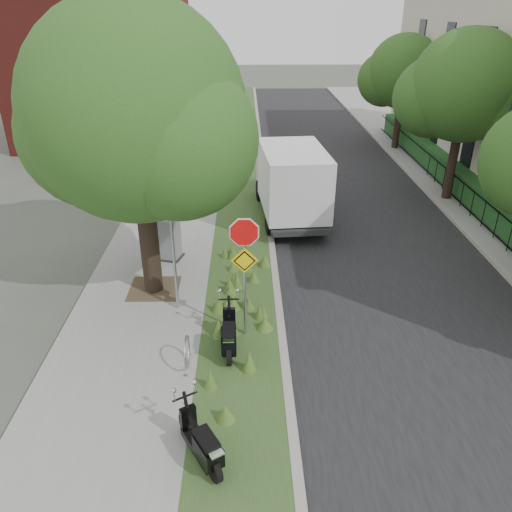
{
  "coord_description": "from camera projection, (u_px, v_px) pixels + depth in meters",
  "views": [
    {
      "loc": [
        -1.34,
        -9.5,
        7.44
      ],
      "look_at": [
        -1.1,
        2.49,
        1.3
      ],
      "focal_mm": 35.0,
      "sensor_mm": 36.0,
      "label": 1
    }
  ],
  "objects": [
    {
      "name": "kerb_near",
      "position": [
        267.0,
        200.0,
        20.73
      ],
      "size": [
        0.2,
        60.0,
        0.13
      ],
      "primitive_type": "cube",
      "color": "#9E9991",
      "rests_on": "ground"
    },
    {
      "name": "far_tree_c",
      "position": [
        402.0,
        75.0,
        26.25
      ],
      "size": [
        4.37,
        3.89,
        5.93
      ],
      "color": "black",
      "rests_on": "ground"
    },
    {
      "name": "scooter_far",
      "position": [
        229.0,
        339.0,
        11.48
      ],
      "size": [
        0.35,
        1.66,
        0.79
      ],
      "color": "black",
      "rests_on": "ground"
    },
    {
      "name": "verge",
      "position": [
        243.0,
        200.0,
        20.71
      ],
      "size": [
        2.0,
        60.0,
        0.12
      ],
      "primitive_type": "cube",
      "color": "#2D4E21",
      "rests_on": "ground"
    },
    {
      "name": "street_tree_main",
      "position": [
        134.0,
        122.0,
        12.15
      ],
      "size": [
        6.21,
        5.54,
        7.66
      ],
      "color": "black",
      "rests_on": "ground"
    },
    {
      "name": "brick_building",
      "position": [
        107.0,
        62.0,
        29.35
      ],
      "size": [
        9.4,
        10.4,
        8.3
      ],
      "color": "maroon",
      "rests_on": "ground"
    },
    {
      "name": "kerb_far",
      "position": [
        434.0,
        199.0,
        20.85
      ],
      "size": [
        0.2,
        60.0,
        0.13
      ],
      "primitive_type": "cube",
      "color": "#9E9991",
      "rests_on": "ground"
    },
    {
      "name": "ground",
      "position": [
        304.0,
        352.0,
        11.87
      ],
      "size": [
        120.0,
        120.0,
        0.0
      ],
      "primitive_type": "plane",
      "color": "#4C5147",
      "rests_on": "ground"
    },
    {
      "name": "bike_hoop",
      "position": [
        187.0,
        352.0,
        11.06
      ],
      "size": [
        0.06,
        0.78,
        0.77
      ],
      "color": "#A5A8AD",
      "rests_on": "ground"
    },
    {
      "name": "scooter_near",
      "position": [
        204.0,
        448.0,
        8.7
      ],
      "size": [
        0.94,
        1.46,
        0.77
      ],
      "color": "black",
      "rests_on": "ground"
    },
    {
      "name": "footpath_far",
      "position": [
        474.0,
        199.0,
        20.89
      ],
      "size": [
        3.2,
        60.0,
        0.12
      ],
      "primitive_type": "cube",
      "color": "gray",
      "rests_on": "ground"
    },
    {
      "name": "box_truck",
      "position": [
        291.0,
        179.0,
        18.44
      ],
      "size": [
        2.48,
        5.45,
        2.4
      ],
      "color": "#262628",
      "rests_on": "ground"
    },
    {
      "name": "utility_cabinet",
      "position": [
        165.0,
        239.0,
        15.7
      ],
      "size": [
        1.14,
        0.9,
        1.33
      ],
      "color": "#262628",
      "rests_on": "ground"
    },
    {
      "name": "road",
      "position": [
        350.0,
        201.0,
        20.82
      ],
      "size": [
        7.0,
        60.0,
        0.01
      ],
      "primitive_type": "cube",
      "color": "black",
      "rests_on": "ground"
    },
    {
      "name": "bare_post",
      "position": [
        173.0,
        240.0,
        12.44
      ],
      "size": [
        0.08,
        0.08,
        4.0
      ],
      "color": "#A5A8AD",
      "rests_on": "ground"
    },
    {
      "name": "hedge_far",
      "position": [
        470.0,
        185.0,
        20.6
      ],
      "size": [
        1.0,
        24.0,
        1.1
      ],
      "primitive_type": "cube",
      "color": "#1B4418",
      "rests_on": "footpath_far"
    },
    {
      "name": "far_tree_b",
      "position": [
        463.0,
        92.0,
        18.94
      ],
      "size": [
        4.83,
        4.31,
        6.56
      ],
      "color": "black",
      "rests_on": "ground"
    },
    {
      "name": "fence_far",
      "position": [
        453.0,
        185.0,
        20.59
      ],
      "size": [
        0.04,
        24.0,
        1.0
      ],
      "color": "black",
      "rests_on": "ground"
    },
    {
      "name": "sign_assembly",
      "position": [
        244.0,
        254.0,
        11.3
      ],
      "size": [
        0.94,
        0.08,
        3.22
      ],
      "color": "#A5A8AD",
      "rests_on": "ground"
    },
    {
      "name": "sidewalk_near",
      "position": [
        176.0,
        201.0,
        20.66
      ],
      "size": [
        3.5,
        60.0,
        0.12
      ],
      "primitive_type": "cube",
      "color": "gray",
      "rests_on": "ground"
    }
  ]
}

